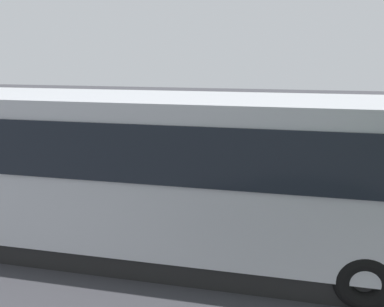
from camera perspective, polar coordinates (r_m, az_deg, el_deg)
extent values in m
plane|color=#38383D|center=(12.11, 9.47, -5.95)|extent=(80.00, 80.00, 0.00)
cube|color=#B7BABF|center=(8.11, -5.12, -1.88)|extent=(10.94, 2.64, 2.80)
cube|color=black|center=(9.18, -2.75, 3.55)|extent=(9.17, 0.15, 1.01)
cube|color=black|center=(6.82, -8.49, -0.08)|extent=(9.17, 0.15, 1.01)
cube|color=#1959B2|center=(9.43, -2.69, -3.17)|extent=(9.60, 0.15, 0.28)
cube|color=black|center=(8.68, -4.89, -12.27)|extent=(10.07, 2.43, 0.45)
torus|color=black|center=(11.17, -22.17, -5.77)|extent=(1.00, 0.33, 1.00)
torus|color=black|center=(9.35, 20.64, -9.36)|extent=(1.00, 0.33, 1.00)
torus|color=black|center=(7.34, 22.94, -16.10)|extent=(1.00, 0.33, 1.00)
cylinder|color=black|center=(10.80, 8.17, -5.79)|extent=(0.13, 0.13, 0.74)
cube|color=black|center=(10.97, 8.14, -7.70)|extent=(0.13, 0.27, 0.10)
cylinder|color=black|center=(10.77, 9.00, -5.87)|extent=(0.13, 0.13, 0.74)
cube|color=black|center=(10.95, 8.97, -7.79)|extent=(0.13, 0.27, 0.10)
cube|color=black|center=(10.58, 8.71, -2.36)|extent=(0.41, 0.32, 0.62)
cylinder|color=black|center=(10.63, 7.45, -2.16)|extent=(0.10, 0.10, 0.59)
sphere|color=tan|center=(10.71, 7.40, -3.67)|extent=(0.10, 0.10, 0.09)
cylinder|color=black|center=(10.53, 9.99, -2.40)|extent=(0.10, 0.10, 0.59)
sphere|color=tan|center=(10.62, 9.93, -3.92)|extent=(0.10, 0.10, 0.09)
sphere|color=tan|center=(10.47, 8.80, -0.05)|extent=(0.25, 0.25, 0.22)
cylinder|color=black|center=(11.16, 2.30, -5.04)|extent=(0.14, 0.14, 0.73)
cube|color=black|center=(11.33, 2.29, -6.89)|extent=(0.14, 0.27, 0.10)
cylinder|color=black|center=(11.15, 3.12, -5.06)|extent=(0.14, 0.14, 0.73)
cube|color=black|center=(11.32, 3.10, -6.90)|extent=(0.14, 0.27, 0.10)
cube|color=silver|center=(10.96, 2.75, -1.72)|extent=(0.42, 0.34, 0.61)
cylinder|color=silver|center=(10.96, 1.50, -1.62)|extent=(0.10, 0.10, 0.58)
sphere|color=tan|center=(11.04, 1.49, -3.07)|extent=(0.10, 0.10, 0.09)
cylinder|color=silver|center=(10.95, 4.01, -1.66)|extent=(0.10, 0.10, 0.58)
sphere|color=tan|center=(11.03, 3.98, -3.12)|extent=(0.10, 0.10, 0.09)
sphere|color=tan|center=(10.85, 2.77, 0.50)|extent=(0.25, 0.25, 0.22)
cylinder|color=#473823|center=(11.21, -2.94, -4.78)|extent=(0.15, 0.15, 0.79)
cube|color=black|center=(11.39, -2.81, -6.78)|extent=(0.17, 0.28, 0.10)
cylinder|color=#473823|center=(11.13, -2.24, -4.91)|extent=(0.15, 0.15, 0.79)
cube|color=black|center=(11.31, -2.11, -6.92)|extent=(0.17, 0.28, 0.10)
cube|color=silver|center=(10.97, -2.63, -1.28)|extent=(0.44, 0.37, 0.65)
cylinder|color=silver|center=(11.09, -3.69, -1.04)|extent=(0.11, 0.11, 0.62)
sphere|color=tan|center=(11.17, -3.67, -2.58)|extent=(0.11, 0.11, 0.09)
cylinder|color=silver|center=(10.84, -1.55, -1.35)|extent=(0.11, 0.11, 0.62)
sphere|color=tan|center=(10.93, -1.54, -2.93)|extent=(0.11, 0.11, 0.09)
sphere|color=tan|center=(10.86, -2.66, 1.10)|extent=(0.29, 0.29, 0.24)
cylinder|color=#473823|center=(11.62, -7.80, -4.35)|extent=(0.12, 0.12, 0.75)
cube|color=black|center=(11.79, -7.66, -6.17)|extent=(0.11, 0.26, 0.10)
cylinder|color=#473823|center=(11.56, -7.07, -4.42)|extent=(0.12, 0.12, 0.75)
cube|color=black|center=(11.73, -6.94, -6.26)|extent=(0.11, 0.26, 0.10)
cube|color=black|center=(11.40, -7.54, -1.10)|extent=(0.39, 0.29, 0.62)
cylinder|color=black|center=(11.49, -8.65, -0.94)|extent=(0.09, 0.09, 0.59)
sphere|color=tan|center=(11.57, -8.60, -2.36)|extent=(0.09, 0.09, 0.09)
cylinder|color=black|center=(11.31, -6.43, -1.11)|extent=(0.09, 0.09, 0.59)
sphere|color=tan|center=(11.38, -6.39, -2.55)|extent=(0.09, 0.09, 0.09)
sphere|color=tan|center=(11.30, -7.61, 1.08)|extent=(0.23, 0.23, 0.23)
torus|color=black|center=(10.16, 5.03, -7.86)|extent=(0.61, 0.21, 0.60)
cylinder|color=silver|center=(10.16, 5.03, -7.86)|extent=(0.13, 0.11, 0.12)
torus|color=black|center=(9.90, 13.21, -8.79)|extent=(0.61, 0.21, 0.60)
cylinder|color=silver|center=(9.90, 13.21, -8.79)|extent=(0.13, 0.13, 0.12)
cylinder|color=silver|center=(10.03, 5.35, -6.03)|extent=(0.32, 0.10, 0.67)
cube|color=#0C19B2|center=(9.90, 8.72, -6.52)|extent=(0.87, 0.39, 0.36)
cube|color=black|center=(9.80, 11.48, -6.54)|extent=(0.54, 0.29, 0.20)
cylinder|color=silver|center=(9.78, 10.59, -8.17)|extent=(0.46, 0.14, 0.08)
cylinder|color=black|center=(9.92, 5.66, -4.43)|extent=(0.11, 0.58, 0.04)
torus|color=black|center=(14.79, -0.91, -0.97)|extent=(0.60, 0.38, 0.60)
cylinder|color=silver|center=(14.79, -0.91, -0.97)|extent=(0.15, 0.14, 0.12)
torus|color=black|center=(14.57, -6.50, -1.27)|extent=(0.60, 0.38, 0.60)
cylinder|color=silver|center=(14.57, -6.50, -1.27)|extent=(0.16, 0.16, 0.12)
cylinder|color=silver|center=(14.69, -1.11, 0.34)|extent=(0.31, 0.19, 0.67)
cube|color=black|center=(14.59, -3.42, 0.15)|extent=(0.88, 0.62, 0.36)
cube|color=black|center=(14.51, -5.29, 0.24)|extent=(0.56, 0.43, 0.20)
cylinder|color=silver|center=(14.73, -4.89, -0.60)|extent=(0.44, 0.27, 0.08)
cylinder|color=black|center=(14.62, -1.30, 1.48)|extent=(0.29, 0.54, 0.04)
cube|color=black|center=(14.52, -3.72, 1.25)|extent=(0.64, 0.55, 0.51)
sphere|color=red|center=(14.55, -2.15, 2.02)|extent=(0.35, 0.35, 0.26)
cylinder|color=black|center=(14.39, -2.47, 1.15)|extent=(0.42, 0.27, 0.33)
cylinder|color=black|center=(14.39, -4.27, -0.18)|extent=(0.13, 0.13, 0.40)
cylinder|color=black|center=(14.74, -2.72, 1.45)|extent=(0.42, 0.27, 0.33)
cylinder|color=black|center=(14.74, -4.48, 0.14)|extent=(0.13, 0.13, 0.40)
cube|color=white|center=(14.17, 22.63, -3.93)|extent=(0.20, 4.00, 0.01)
cube|color=white|center=(13.97, 11.86, -3.39)|extent=(0.22, 4.81, 0.01)
cube|color=white|center=(14.28, 1.18, -2.74)|extent=(0.20, 4.10, 0.01)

